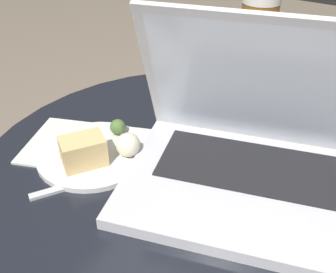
% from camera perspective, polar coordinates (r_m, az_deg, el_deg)
% --- Properties ---
extents(table, '(0.75, 0.75, 0.52)m').
position_cam_1_polar(table, '(0.71, 5.17, -13.29)').
color(table, black).
rests_on(table, ground_plane).
extents(napkin, '(0.24, 0.20, 0.00)m').
position_cam_1_polar(napkin, '(0.68, -11.80, -1.34)').
color(napkin, silver).
rests_on(napkin, table).
extents(laptop, '(0.43, 0.35, 0.25)m').
position_cam_1_polar(laptop, '(0.58, 13.01, -2.56)').
color(laptop, silver).
rests_on(laptop, table).
extents(beer_glass, '(0.07, 0.07, 0.24)m').
position_cam_1_polar(beer_glass, '(0.74, 12.54, 12.24)').
color(beer_glass, brown).
rests_on(beer_glass, table).
extents(snack_plate, '(0.18, 0.18, 0.05)m').
position_cam_1_polar(snack_plate, '(0.64, -10.41, -2.06)').
color(snack_plate, silver).
rests_on(snack_plate, table).
extents(fork, '(0.10, 0.15, 0.00)m').
position_cam_1_polar(fork, '(0.61, -10.58, -6.06)').
color(fork, silver).
rests_on(fork, table).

